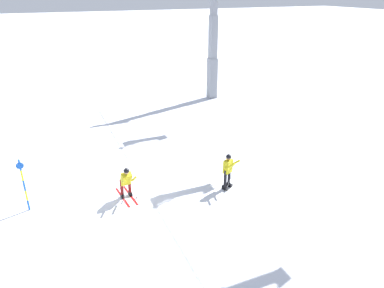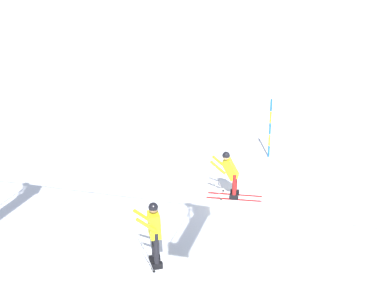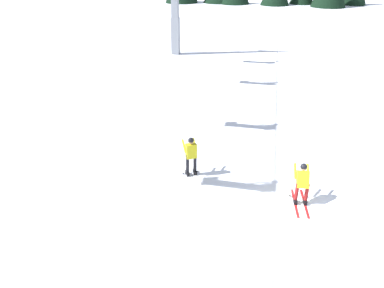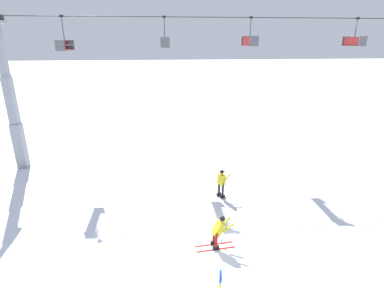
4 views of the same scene
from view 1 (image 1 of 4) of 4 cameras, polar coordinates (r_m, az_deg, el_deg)
ground_plane at (r=16.78m, az=-11.04°, el=-6.30°), size 260.00×260.00×0.00m
skier_carving_main at (r=15.23m, az=-10.54°, el=-5.79°), size 1.78×0.74×1.65m
lift_tower_near at (r=28.54m, az=3.38°, el=15.74°), size 0.66×2.36×10.15m
trail_marker_pole at (r=15.54m, az=-25.45°, el=-5.80°), size 0.07×0.28×2.29m
skier_distant_uphill at (r=15.72m, az=5.83°, el=-4.02°), size 1.69×1.21×1.73m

